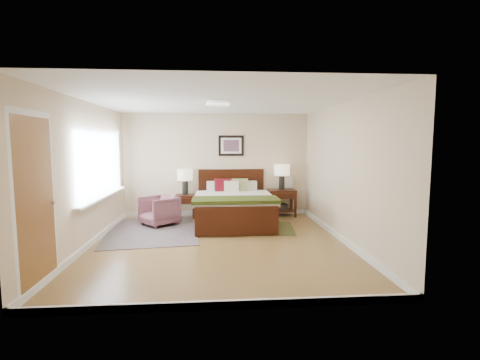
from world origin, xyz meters
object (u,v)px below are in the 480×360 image
at_px(armchair, 159,211).
at_px(rug_persian, 152,231).
at_px(lamp_left, 185,177).
at_px(nightstand_left, 185,200).
at_px(lamp_right, 282,172).
at_px(bed, 234,201).
at_px(nightstand_right, 282,200).

bearing_deg(armchair, rug_persian, -48.89).
distance_m(lamp_left, armchair, 1.15).
bearing_deg(armchair, nightstand_left, 107.32).
bearing_deg(lamp_right, bed, -147.02).
height_order(lamp_left, armchair, lamp_left).
xyz_separation_m(lamp_left, armchair, (-0.51, -0.79, -0.67)).
xyz_separation_m(nightstand_left, nightstand_right, (2.34, 0.01, -0.04)).
bearing_deg(bed, nightstand_right, 32.52).
height_order(bed, rug_persian, bed).
bearing_deg(lamp_left, nightstand_right, -0.34).
bearing_deg(nightstand_right, lamp_right, 90.00).
relative_size(bed, nightstand_left, 3.79).
xyz_separation_m(bed, rug_persian, (-1.70, -0.47, -0.51)).
bearing_deg(nightstand_right, rug_persian, -156.78).
distance_m(bed, lamp_right, 1.57).
bearing_deg(lamp_right, nightstand_left, -179.51).
height_order(nightstand_left, rug_persian, nightstand_left).
bearing_deg(nightstand_left, rug_persian, -115.03).
bearing_deg(lamp_left, lamp_right, 0.00).
distance_m(bed, armchair, 1.63).
distance_m(nightstand_left, armchair, 0.93).
bearing_deg(nightstand_right, bed, -147.48).
relative_size(bed, rug_persian, 0.85).
relative_size(bed, nightstand_right, 3.18).
bearing_deg(rug_persian, lamp_right, 16.84).
xyz_separation_m(nightstand_left, lamp_right, (2.34, 0.02, 0.66)).
height_order(bed, armchair, bed).
height_order(nightstand_left, nightstand_right, nightstand_right).
relative_size(bed, lamp_left, 3.42).
relative_size(nightstand_left, nightstand_right, 0.84).
bearing_deg(bed, rug_persian, -164.46).
xyz_separation_m(bed, lamp_left, (-1.12, 0.80, 0.47)).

